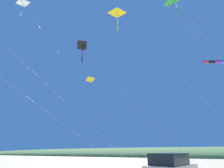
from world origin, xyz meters
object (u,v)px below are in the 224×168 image
(kite_delta_magenta_far_left, at_px, (83,46))
(kite_delta_white_trailing, at_px, (169,4))
(kite_delta_long_streamer_left, at_px, (91,80))
(kite_windsock_teal_far_right, at_px, (222,62))
(kite_delta_long_streamer_right, at_px, (117,13))
(kite_delta_orange_high_right, at_px, (23,3))

(kite_delta_magenta_far_left, distance_m, kite_delta_white_trailing, 13.47)
(kite_delta_magenta_far_left, bearing_deg, kite_delta_white_trailing, 107.44)
(kite_delta_long_streamer_left, bearing_deg, kite_delta_magenta_far_left, -131.31)
(kite_windsock_teal_far_right, xyz_separation_m, kite_delta_long_streamer_right, (8.39, -11.97, 6.22))
(kite_delta_long_streamer_left, height_order, kite_delta_white_trailing, kite_delta_white_trailing)
(kite_delta_orange_high_right, xyz_separation_m, kite_delta_long_streamer_left, (-5.34, 5.70, -8.10))
(kite_windsock_teal_far_right, xyz_separation_m, kite_delta_white_trailing, (4.97, -5.50, 7.92))
(kite_delta_orange_high_right, bearing_deg, kite_windsock_teal_far_right, 131.76)
(kite_delta_long_streamer_right, bearing_deg, kite_delta_magenta_far_left, -87.29)
(kite_delta_long_streamer_right, distance_m, kite_delta_white_trailing, 7.52)
(kite_windsock_teal_far_right, bearing_deg, kite_delta_white_trailing, -47.93)
(kite_windsock_teal_far_right, xyz_separation_m, kite_delta_magenta_far_left, (8.64, -17.21, 2.36))
(kite_windsock_teal_far_right, distance_m, kite_delta_magenta_far_left, 19.40)
(kite_delta_long_streamer_right, bearing_deg, kite_delta_long_streamer_left, -24.61)
(kite_windsock_teal_far_right, distance_m, kite_delta_long_streamer_left, 18.54)
(kite_delta_magenta_far_left, xyz_separation_m, kite_delta_orange_high_right, (8.55, -2.05, 1.33))
(kite_delta_long_streamer_left, bearing_deg, kite_windsock_teal_far_right, 131.16)
(kite_delta_long_streamer_right, distance_m, kite_delta_long_streamer_left, 11.30)
(kite_delta_long_streamer_right, bearing_deg, kite_windsock_teal_far_right, 125.04)
(kite_delta_long_streamer_right, height_order, kite_delta_long_streamer_left, kite_delta_long_streamer_right)
(kite_delta_orange_high_right, relative_size, kite_delta_long_streamer_left, 1.49)
(kite_delta_orange_high_right, xyz_separation_m, kite_delta_white_trailing, (-12.23, 13.76, 4.23))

